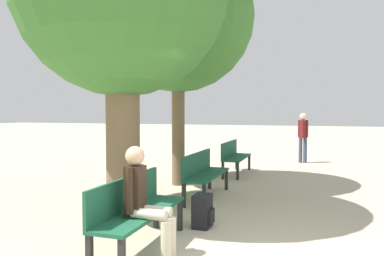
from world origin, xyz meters
TOP-DOWN VIEW (x-y plane):
  - bench_row_0 at (-1.52, 0.42)m, footprint 0.45×1.72m
  - bench_row_1 at (-1.52, 3.24)m, footprint 0.45×1.72m
  - bench_row_2 at (-1.52, 6.06)m, footprint 0.45×1.72m
  - tree_row_1 at (-2.41, 4.28)m, footprint 3.37×3.37m
  - person_seated at (-1.29, 0.21)m, footprint 0.57×0.33m
  - backpack at (-0.99, 1.47)m, footprint 0.27×0.31m
  - pedestrian_near at (0.13, 8.91)m, footprint 0.32×0.28m

SIDE VIEW (x-z plane):
  - backpack at x=-0.99m, z-range 0.00..0.47m
  - bench_row_0 at x=-1.52m, z-range 0.08..0.94m
  - bench_row_1 at x=-1.52m, z-range 0.08..0.94m
  - bench_row_2 at x=-1.52m, z-range 0.08..0.94m
  - person_seated at x=-1.29m, z-range 0.05..1.31m
  - pedestrian_near at x=0.13m, z-range 0.12..1.71m
  - tree_row_1 at x=-2.41m, z-range 1.02..6.47m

